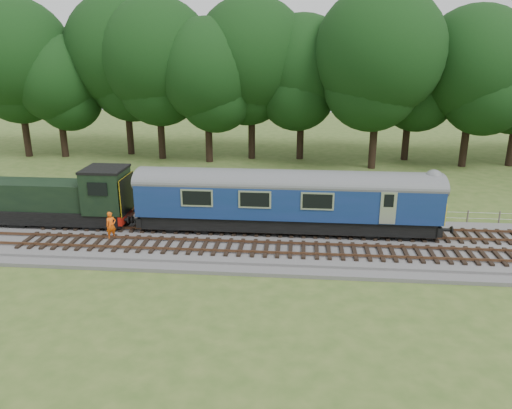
# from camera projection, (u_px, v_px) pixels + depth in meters

# --- Properties ---
(ground) EXTENTS (120.00, 120.00, 0.00)m
(ground) POSITION_uv_depth(u_px,v_px,m) (315.00, 246.00, 29.35)
(ground) COLOR #3C5920
(ground) RESTS_ON ground
(ballast) EXTENTS (70.00, 7.00, 0.35)m
(ballast) POSITION_uv_depth(u_px,v_px,m) (315.00, 243.00, 29.30)
(ballast) COLOR #4C4C4F
(ballast) RESTS_ON ground
(track_north) EXTENTS (67.20, 2.40, 0.21)m
(track_north) POSITION_uv_depth(u_px,v_px,m) (315.00, 231.00, 30.55)
(track_north) COLOR black
(track_north) RESTS_ON ballast
(track_south) EXTENTS (67.20, 2.40, 0.21)m
(track_south) POSITION_uv_depth(u_px,v_px,m) (316.00, 250.00, 27.71)
(track_south) COLOR black
(track_south) RESTS_ON ballast
(fence) EXTENTS (64.00, 0.12, 1.00)m
(fence) POSITION_uv_depth(u_px,v_px,m) (314.00, 220.00, 33.61)
(fence) COLOR #6B6054
(fence) RESTS_ON ground
(tree_line) EXTENTS (70.00, 8.00, 18.00)m
(tree_line) POSITION_uv_depth(u_px,v_px,m) (310.00, 162.00, 50.19)
(tree_line) COLOR black
(tree_line) RESTS_ON ground
(dmu_railcar) EXTENTS (18.05, 2.86, 3.88)m
(dmu_railcar) POSITION_uv_depth(u_px,v_px,m) (287.00, 196.00, 30.02)
(dmu_railcar) COLOR black
(dmu_railcar) RESTS_ON ground
(shunter_loco) EXTENTS (8.91, 2.60, 3.38)m
(shunter_loco) POSITION_uv_depth(u_px,v_px,m) (66.00, 200.00, 31.40)
(shunter_loco) COLOR black
(shunter_loco) RESTS_ON ground
(worker) EXTENTS (0.72, 0.70, 1.67)m
(worker) POSITION_uv_depth(u_px,v_px,m) (111.00, 226.00, 29.22)
(worker) COLOR #FB5C0D
(worker) RESTS_ON ballast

